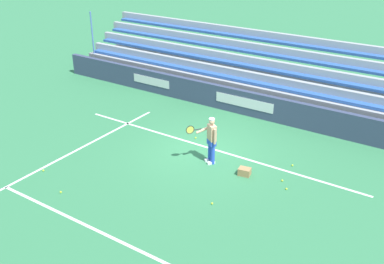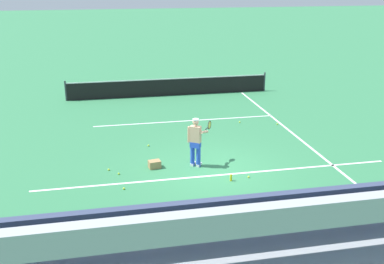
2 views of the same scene
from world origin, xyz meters
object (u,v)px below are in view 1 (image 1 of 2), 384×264
Objects in this scene: tennis_player at (211,140)px; tennis_ball_toward_net at (196,138)px; tennis_ball_far_left at (212,203)px; tennis_ball_by_box at (61,192)px; tennis_ball_far_right at (282,181)px; tennis_ball_midcourt at (286,189)px; water_bottle at (211,139)px; ball_box_cardboard at (245,172)px; tennis_ball_near_player at (43,170)px; tennis_ball_on_baseline at (292,165)px.

tennis_player is 25.98× the size of tennis_ball_toward_net.
tennis_ball_toward_net is 4.56m from tennis_ball_far_left.
tennis_ball_far_left is at bearing -153.97° from tennis_ball_by_box.
tennis_ball_far_right is (-2.67, -0.21, -0.86)m from tennis_player.
tennis_ball_toward_net is 1.00× the size of tennis_ball_midcourt.
tennis_player is 7.80× the size of water_bottle.
ball_box_cardboard reaches higher than tennis_ball_toward_net.
tennis_player is at bearing -57.53° from tennis_ball_far_left.
tennis_player is 1.62m from ball_box_cardboard.
ball_box_cardboard is at bearing -135.97° from tennis_ball_by_box.
tennis_ball_near_player is (7.15, 3.94, 0.00)m from tennis_ball_far_right.
tennis_ball_near_player is (5.91, 3.61, -0.10)m from ball_box_cardboard.
tennis_ball_by_box is at bearing 35.02° from tennis_ball_midcourt.
tennis_player is 1.83m from water_bottle.
tennis_ball_midcourt is at bearing 161.44° from tennis_ball_toward_net.
tennis_ball_near_player is (7.04, 5.09, 0.00)m from tennis_ball_on_baseline.
ball_box_cardboard is 6.06× the size of tennis_ball_far_left.
tennis_ball_midcourt is 1.00× the size of tennis_ball_far_left.
tennis_player reaches higher than tennis_ball_midcourt.
tennis_ball_far_left is (0.02, 2.09, -0.10)m from ball_box_cardboard.
water_bottle is at bearing -58.04° from tennis_ball_far_left.
water_bottle reaches higher than tennis_ball_far_left.
tennis_ball_by_box is (2.93, 4.33, -0.86)m from tennis_player.
ball_box_cardboard is 1.82× the size of water_bottle.
tennis_ball_far_left is 4.83m from tennis_ball_by_box.
tennis_ball_midcourt is at bearing 176.37° from tennis_player.
tennis_ball_by_box is (1.45, 5.64, 0.00)m from tennis_ball_toward_net.
tennis_ball_on_baseline is 3.75m from tennis_ball_far_left.
tennis_ball_far_left is at bearing 129.40° from tennis_ball_toward_net.
tennis_ball_on_baseline is at bearing -144.16° from tennis_ball_near_player.
tennis_ball_toward_net is at bearing -26.14° from ball_box_cardboard.
tennis_ball_toward_net and tennis_ball_far_left have the same top height.
tennis_ball_far_left is (1.57, 2.02, 0.00)m from tennis_ball_midcourt.
tennis_ball_toward_net is at bearing -18.56° from tennis_ball_midcourt.
water_bottle reaches higher than tennis_ball_near_player.
ball_box_cardboard is 6.07m from tennis_ball_by_box.
tennis_ball_toward_net and tennis_ball_on_baseline have the same top height.
tennis_ball_by_box is at bearing 70.12° from water_bottle.
tennis_ball_toward_net is 1.00× the size of tennis_ball_near_player.
water_bottle is at bearing -125.16° from tennis_ball_near_player.
tennis_ball_on_baseline is at bearing -84.77° from tennis_ball_far_right.
tennis_ball_far_right is (-4.15, 1.10, 0.00)m from tennis_ball_toward_net.
tennis_ball_far_left is at bearing -165.53° from tennis_ball_near_player.
tennis_ball_on_baseline is at bearing 178.97° from water_bottle.
tennis_ball_far_left is (-2.89, 3.52, 0.00)m from tennis_ball_toward_net.
tennis_ball_far_right is (-1.24, -0.33, -0.10)m from ball_box_cardboard.
tennis_ball_midcourt and tennis_ball_near_player have the same top height.
tennis_ball_by_box is 0.30× the size of water_bottle.
tennis_player reaches higher than ball_box_cardboard.
tennis_ball_midcourt is 7.22m from tennis_ball_by_box.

